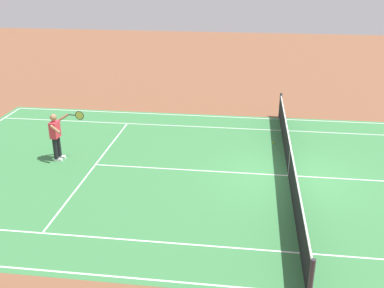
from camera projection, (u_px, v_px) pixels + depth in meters
ground_plane at (288, 176)px, 14.33m from camera, size 60.00×60.00×0.00m
court_slab at (288, 176)px, 14.33m from camera, size 24.20×11.40×0.00m
court_line_markings at (288, 176)px, 14.33m from camera, size 23.85×11.05×0.01m
tennis_net at (290, 162)px, 14.14m from camera, size 0.10×11.70×1.08m
tennis_player_near at (56, 134)px, 15.14m from camera, size 1.09×0.78×1.70m
tennis_ball at (273, 142)px, 16.83m from camera, size 0.07×0.07×0.07m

